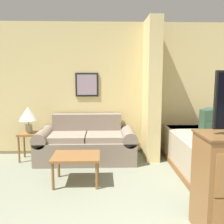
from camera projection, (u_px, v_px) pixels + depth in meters
wall_back at (121, 89)px, 5.03m from camera, size 6.75×0.16×2.60m
wall_partition_pillar at (152, 90)px, 4.67m from camera, size 0.24×0.66×2.60m
couch at (86, 144)px, 4.67m from camera, size 1.83×0.84×0.83m
coffee_table at (76, 158)px, 3.64m from camera, size 0.69×0.53×0.42m
side_table at (29, 138)px, 4.65m from camera, size 0.36×0.36×0.52m
table_lamp at (28, 115)px, 4.58m from camera, size 0.34×0.34×0.48m
backpack at (211, 120)px, 4.24m from camera, size 0.32×0.26×0.45m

